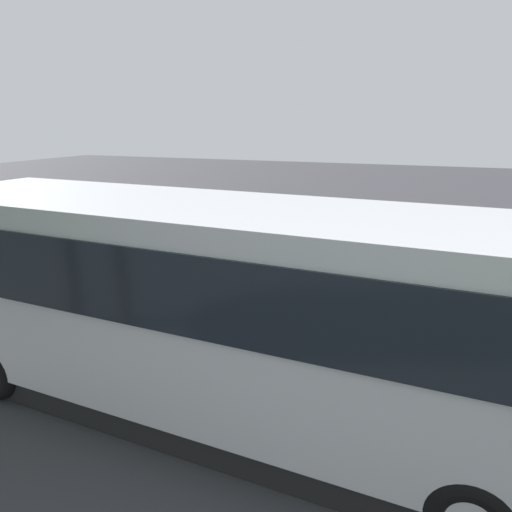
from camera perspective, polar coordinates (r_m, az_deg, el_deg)
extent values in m
plane|color=#38383D|center=(12.44, -2.10, -4.03)|extent=(80.00, 80.00, 0.00)
cube|color=silver|center=(6.67, -4.82, -5.53)|extent=(10.05, 2.92, 2.80)
cube|color=black|center=(7.57, -0.34, 1.68)|extent=(8.36, 0.39, 1.01)
cube|color=black|center=(5.47, -11.34, -4.53)|extent=(8.36, 0.39, 1.01)
cube|color=#198C3F|center=(7.93, -0.34, -6.18)|extent=(8.75, 0.40, 0.28)
cube|color=black|center=(7.43, -4.51, -17.24)|extent=(9.25, 2.68, 0.45)
torus|color=black|center=(9.98, -19.40, -7.20)|extent=(1.01, 0.36, 1.00)
torus|color=black|center=(7.60, 24.94, -15.60)|extent=(1.01, 0.36, 1.00)
cylinder|color=black|center=(8.97, 8.54, -9.37)|extent=(0.13, 0.13, 0.76)
cube|color=black|center=(9.19, 8.48, -11.58)|extent=(0.11, 0.26, 0.10)
cylinder|color=black|center=(8.95, 9.56, -9.49)|extent=(0.13, 0.13, 0.76)
cube|color=black|center=(9.17, 9.48, -11.71)|extent=(0.11, 0.26, 0.10)
cube|color=silver|center=(8.68, 9.26, -5.30)|extent=(0.39, 0.30, 0.63)
cylinder|color=silver|center=(8.72, 7.70, -5.04)|extent=(0.09, 0.09, 0.60)
sphere|color=tan|center=(8.83, 7.63, -6.85)|extent=(0.09, 0.09, 0.09)
cylinder|color=silver|center=(8.64, 10.83, -5.37)|extent=(0.09, 0.09, 0.60)
sphere|color=tan|center=(8.76, 10.73, -7.19)|extent=(0.09, 0.09, 0.09)
sphere|color=tan|center=(8.53, 9.39, -2.50)|extent=(0.24, 0.24, 0.23)
cylinder|color=black|center=(9.42, 0.45, -7.99)|extent=(0.13, 0.13, 0.73)
cube|color=black|center=(9.62, 0.54, -10.05)|extent=(0.11, 0.26, 0.10)
cylinder|color=black|center=(9.36, 1.35, -8.15)|extent=(0.13, 0.13, 0.73)
cube|color=black|center=(9.57, 1.43, -10.22)|extent=(0.11, 0.26, 0.10)
cube|color=navy|center=(9.14, 0.92, -4.25)|extent=(0.39, 0.30, 0.61)
cylinder|color=navy|center=(9.22, -0.46, -3.95)|extent=(0.09, 0.09, 0.58)
sphere|color=tan|center=(9.32, -0.46, -5.61)|extent=(0.09, 0.09, 0.09)
cylinder|color=navy|center=(9.05, 2.32, -4.37)|extent=(0.09, 0.09, 0.58)
sphere|color=tan|center=(9.15, 2.30, -6.06)|extent=(0.09, 0.09, 0.09)
sphere|color=tan|center=(8.99, 0.93, -1.66)|extent=(0.23, 0.23, 0.22)
cylinder|color=#473823|center=(9.96, -5.87, -6.50)|extent=(0.12, 0.12, 0.78)
cube|color=black|center=(10.16, -5.69, -8.64)|extent=(0.11, 0.26, 0.10)
cylinder|color=#473823|center=(9.88, -5.05, -6.65)|extent=(0.12, 0.12, 0.78)
cube|color=black|center=(10.09, -4.88, -8.80)|extent=(0.11, 0.26, 0.10)
cube|color=#3F594C|center=(9.66, -5.58, -2.68)|extent=(0.39, 0.29, 0.65)
cylinder|color=#3F594C|center=(9.77, -6.82, -2.41)|extent=(0.09, 0.09, 0.62)
sphere|color=tan|center=(9.87, -6.76, -4.10)|extent=(0.09, 0.09, 0.09)
cylinder|color=#3F594C|center=(9.55, -4.31, -2.78)|extent=(0.09, 0.09, 0.62)
sphere|color=tan|center=(9.66, -4.27, -4.50)|extent=(0.09, 0.09, 0.09)
sphere|color=tan|center=(9.52, -5.65, -0.06)|extent=(0.24, 0.24, 0.23)
torus|color=black|center=(9.92, -12.93, -8.05)|extent=(0.61, 0.21, 0.60)
cylinder|color=silver|center=(9.92, -12.93, -8.05)|extent=(0.13, 0.11, 0.12)
torus|color=black|center=(9.39, -4.90, -9.12)|extent=(0.61, 0.21, 0.60)
cylinder|color=silver|center=(9.39, -4.90, -9.12)|extent=(0.13, 0.13, 0.12)
cylinder|color=silver|center=(9.76, -12.80, -6.22)|extent=(0.32, 0.10, 0.67)
cube|color=white|center=(9.52, -9.52, -6.74)|extent=(0.87, 0.39, 0.36)
cube|color=black|center=(9.33, -6.82, -6.78)|extent=(0.54, 0.29, 0.20)
cylinder|color=silver|center=(9.36, -7.74, -8.49)|extent=(0.46, 0.14, 0.08)
cylinder|color=black|center=(9.63, -12.64, -4.60)|extent=(0.11, 0.58, 0.04)
torus|color=black|center=(15.20, -4.18, 0.95)|extent=(0.61, 0.26, 0.60)
cylinder|color=silver|center=(15.20, -4.18, 0.95)|extent=(0.14, 0.12, 0.12)
torus|color=black|center=(15.17, -7.70, 5.14)|extent=(0.85, 0.32, 0.84)
cylinder|color=silver|center=(15.17, -7.70, 5.14)|extent=(0.14, 0.14, 0.12)
cylinder|color=silver|center=(15.09, -3.33, 1.87)|extent=(0.68, 0.21, 0.27)
cube|color=red|center=(15.07, -4.85, 3.58)|extent=(0.86, 0.46, 0.88)
cube|color=black|center=(15.05, -5.88, 5.10)|extent=(0.52, 0.32, 0.53)
cylinder|color=silver|center=(15.26, -6.18, 4.27)|extent=(0.36, 0.16, 0.40)
cylinder|color=black|center=(14.99, -2.60, 2.70)|extent=(0.17, 0.57, 0.04)
cube|color=black|center=(14.98, -4.21, 4.47)|extent=(0.52, 0.43, 0.52)
sphere|color=red|center=(14.94, -2.70, 3.69)|extent=(0.31, 0.31, 0.26)
cylinder|color=black|center=(14.81, -3.64, 3.46)|extent=(0.47, 0.19, 0.21)
cylinder|color=black|center=(14.90, -5.70, 4.09)|extent=(0.38, 0.18, 0.33)
cylinder|color=black|center=(15.16, -3.36, 3.76)|extent=(0.47, 0.19, 0.21)
cylinder|color=black|center=(15.24, -5.37, 4.38)|extent=(0.38, 0.18, 0.33)
cube|color=orange|center=(15.04, -0.15, -0.31)|extent=(0.34, 0.34, 0.03)
cone|color=orange|center=(14.95, -0.15, 0.85)|extent=(0.26, 0.26, 0.60)
cylinder|color=white|center=(14.96, -0.15, 0.74)|extent=(0.19, 0.19, 0.07)
cube|color=white|center=(13.36, 16.54, -3.24)|extent=(0.31, 4.19, 0.01)
cube|color=white|center=(13.73, 6.50, -2.12)|extent=(0.32, 4.39, 0.01)
cube|color=white|center=(14.49, -2.74, -1.03)|extent=(0.30, 3.95, 0.01)
cube|color=white|center=(15.60, -10.85, -0.04)|extent=(0.35, 4.96, 0.01)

